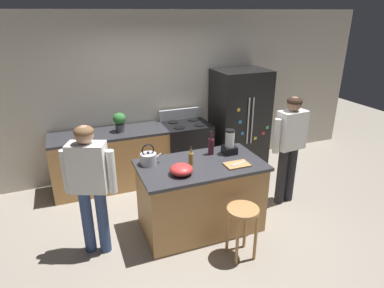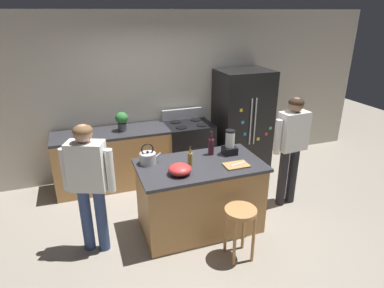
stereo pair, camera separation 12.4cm
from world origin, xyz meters
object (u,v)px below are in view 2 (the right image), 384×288
at_px(cutting_board, 236,165).
at_px(chef_knife, 238,164).
at_px(person_by_sink_right, 292,142).
at_px(bottle_wine, 211,146).
at_px(kitchen_island, 200,196).
at_px(blender_appliance, 230,144).
at_px(mixing_bowl, 180,169).
at_px(stove_range, 189,148).
at_px(bar_stool, 240,220).
at_px(refrigerator, 242,120).
at_px(bottle_vinegar, 190,158).
at_px(person_by_island_left, 89,178).
at_px(tea_kettle, 148,158).
at_px(potted_plant, 122,120).

height_order(cutting_board, chef_knife, chef_knife).
height_order(person_by_sink_right, chef_knife, person_by_sink_right).
relative_size(bottle_wine, chef_knife, 1.44).
bearing_deg(kitchen_island, blender_appliance, 18.19).
bearing_deg(mixing_bowl, stove_range, 67.77).
distance_m(kitchen_island, bar_stool, 0.73).
distance_m(kitchen_island, refrigerator, 2.07).
xyz_separation_m(kitchen_island, cutting_board, (0.39, -0.20, 0.47)).
height_order(refrigerator, bar_stool, refrigerator).
bearing_deg(chef_knife, refrigerator, 47.41).
xyz_separation_m(bottle_wine, bottle_vinegar, (-0.36, -0.21, -0.03)).
relative_size(stove_range, person_by_island_left, 0.70).
bearing_deg(tea_kettle, chef_knife, -22.90).
bearing_deg(chef_knife, bar_stool, -124.92).
relative_size(blender_appliance, bottle_wine, 1.05).
distance_m(refrigerator, person_by_sink_right, 1.37).
xyz_separation_m(bottle_wine, cutting_board, (0.15, -0.43, -0.11)).
distance_m(blender_appliance, chef_knife, 0.38).
xyz_separation_m(bar_stool, cutting_board, (0.17, 0.49, 0.43)).
xyz_separation_m(potted_plant, blender_appliance, (1.19, -1.39, -0.03)).
bearing_deg(tea_kettle, person_by_island_left, -163.54).
xyz_separation_m(stove_range, person_by_sink_right, (1.04, -1.39, 0.50)).
relative_size(bar_stool, cutting_board, 2.15).
relative_size(stove_range, person_by_sink_right, 0.69).
bearing_deg(cutting_board, chef_knife, 0.00).
xyz_separation_m(bottle_wine, mixing_bowl, (-0.56, -0.40, -0.06)).
relative_size(person_by_sink_right, bar_stool, 2.49).
xyz_separation_m(refrigerator, bottle_wine, (-1.13, -1.27, 0.16)).
height_order(person_by_sink_right, tea_kettle, person_by_sink_right).
height_order(bottle_vinegar, cutting_board, bottle_vinegar).
bearing_deg(cutting_board, bottle_wine, 109.78).
bearing_deg(mixing_bowl, blender_appliance, 22.80).
distance_m(bottle_wine, cutting_board, 0.47).
relative_size(potted_plant, chef_knife, 1.36).
bearing_deg(kitchen_island, chef_knife, -26.40).
distance_m(stove_range, person_by_island_left, 2.32).
bearing_deg(person_by_sink_right, stove_range, 126.84).
relative_size(kitchen_island, bar_stool, 2.40).
height_order(blender_appliance, cutting_board, blender_appliance).
relative_size(bar_stool, potted_plant, 2.15).
bearing_deg(bottle_wine, kitchen_island, -136.53).
bearing_deg(person_by_island_left, bottle_wine, 7.82).
relative_size(kitchen_island, mixing_bowl, 5.72).
xyz_separation_m(blender_appliance, tea_kettle, (-1.07, 0.07, -0.06)).
distance_m(bar_stool, tea_kettle, 1.33).
xyz_separation_m(refrigerator, stove_range, (-0.99, 0.02, -0.41)).
xyz_separation_m(refrigerator, person_by_sink_right, (0.05, -1.37, 0.10)).
distance_m(bar_stool, bottle_wine, 1.06).
bearing_deg(tea_kettle, mixing_bowl, -54.81).
relative_size(blender_appliance, bottle_vinegar, 1.41).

